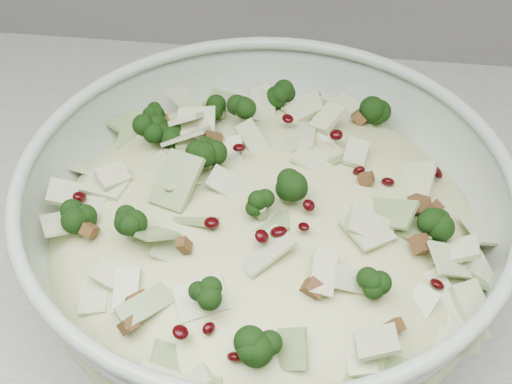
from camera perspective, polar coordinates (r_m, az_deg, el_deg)
mixing_bowl at (r=0.54m, az=0.75°, el=-3.74°), size 0.46×0.46×0.14m
salad at (r=0.52m, az=0.78°, el=-2.04°), size 0.46×0.46×0.14m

